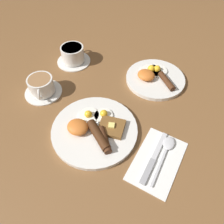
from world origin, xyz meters
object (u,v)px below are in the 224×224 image
breakfast_plate_near (95,129)px  spoon (167,148)px  knife (153,160)px  breakfast_plate_far (154,77)px  teacup_near (42,87)px  teacup_far (73,55)px

breakfast_plate_near → spoon: 0.24m
breakfast_plate_near → spoon: breakfast_plate_near is taller
spoon → knife: bearing=157.2°
breakfast_plate_far → teacup_near: bearing=-141.4°
teacup_far → knife: size_ratio=0.76×
teacup_near → spoon: size_ratio=0.78×
teacup_far → spoon: 0.55m
breakfast_plate_far → spoon: breakfast_plate_far is taller
knife → spoon: (0.02, 0.06, 0.00)m
teacup_near → spoon: bearing=-0.6°
breakfast_plate_near → teacup_far: teacup_far is taller
breakfast_plate_far → teacup_near: size_ratio=1.66×
teacup_far → knife: 0.56m
teacup_near → spoon: (0.50, -0.01, -0.02)m
breakfast_plate_near → teacup_far: (-0.28, 0.27, 0.02)m
teacup_far → knife: (0.49, -0.28, -0.03)m
teacup_near → teacup_far: (-0.01, 0.21, 0.00)m
teacup_near → breakfast_plate_near: bearing=-12.1°
knife → teacup_near: bearing=81.9°
teacup_far → breakfast_plate_far: bearing=9.7°
breakfast_plate_far → teacup_far: teacup_far is taller
breakfast_plate_near → breakfast_plate_far: (0.08, 0.33, -0.00)m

